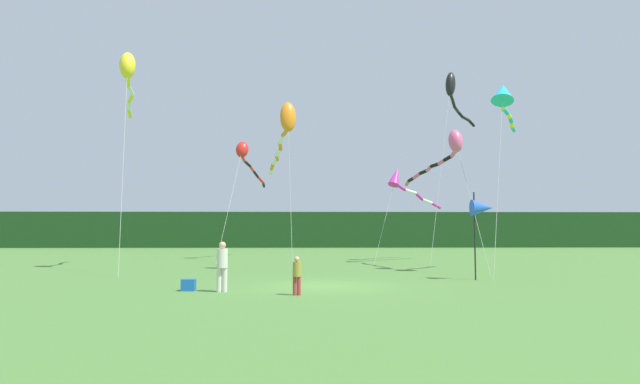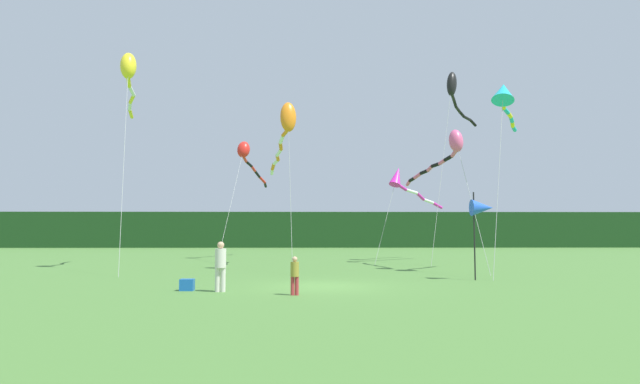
% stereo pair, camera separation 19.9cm
% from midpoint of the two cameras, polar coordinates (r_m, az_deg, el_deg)
% --- Properties ---
extents(ground_plane, '(120.00, 120.00, 0.00)m').
position_cam_midpoint_polar(ground_plane, '(19.73, 0.62, -10.13)').
color(ground_plane, '#477533').
extents(distant_treeline, '(108.00, 2.97, 4.27)m').
position_cam_midpoint_polar(distant_treeline, '(64.62, -0.54, -4.09)').
color(distant_treeline, '#193D19').
rests_on(distant_treeline, ground).
extents(person_adult, '(0.37, 0.37, 1.67)m').
position_cam_midpoint_polar(person_adult, '(18.19, -10.36, -7.61)').
color(person_adult, silver).
rests_on(person_adult, ground).
extents(person_child, '(0.27, 0.27, 1.22)m').
position_cam_midpoint_polar(person_child, '(17.02, -2.40, -8.76)').
color(person_child, '#B23338').
rests_on(person_child, ground).
extents(cooler_box, '(0.46, 0.35, 0.40)m').
position_cam_midpoint_polar(cooler_box, '(18.86, -13.83, -9.68)').
color(cooler_box, '#1959B2').
rests_on(cooler_box, ground).
extents(banner_flag_pole, '(0.90, 0.70, 3.65)m').
position_cam_midpoint_polar(banner_flag_pole, '(23.12, 17.28, -1.72)').
color(banner_flag_pole, black).
rests_on(banner_flag_pole, ground).
extents(kite_cyan, '(3.65, 6.36, 9.37)m').
position_cam_midpoint_polar(kite_cyan, '(27.66, 19.39, 9.81)').
color(kite_cyan, '#B2B2B2').
rests_on(kite_cyan, ground).
extents(kite_black, '(5.22, 7.57, 12.52)m').
position_cam_midpoint_polar(kite_black, '(36.69, 14.36, 10.60)').
color(kite_black, '#B2B2B2').
rests_on(kite_black, ground).
extents(kite_magenta, '(5.67, 6.24, 6.21)m').
position_cam_midpoint_polar(kite_magenta, '(34.63, 9.09, 1.10)').
color(kite_magenta, '#B2B2B2').
rests_on(kite_magenta, ground).
extents(kite_orange, '(1.85, 7.76, 8.70)m').
position_cam_midpoint_polar(kite_orange, '(28.15, -3.52, 7.01)').
color(kite_orange, '#B2B2B2').
rests_on(kite_orange, ground).
extents(kite_yellow, '(2.75, 8.99, 11.57)m').
position_cam_midpoint_polar(kite_yellow, '(30.80, -19.73, 12.10)').
color(kite_yellow, '#B2B2B2').
rests_on(kite_yellow, ground).
extents(kite_red, '(2.11, 11.28, 8.54)m').
position_cam_midpoint_polar(kite_red, '(38.88, -7.78, 3.96)').
color(kite_red, '#B2B2B2').
rests_on(kite_red, ground).
extents(kite_rainbow, '(2.36, 8.10, 7.30)m').
position_cam_midpoint_polar(kite_rainbow, '(28.62, 13.87, 4.51)').
color(kite_rainbow, '#B2B2B2').
rests_on(kite_rainbow, ground).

